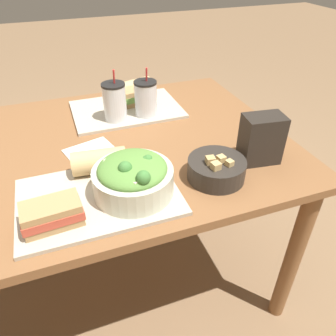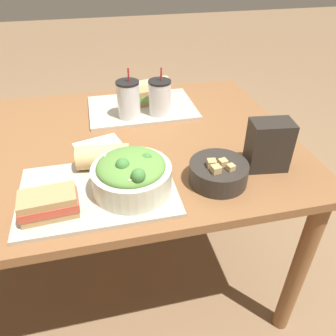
# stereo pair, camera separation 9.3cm
# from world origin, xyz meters

# --- Properties ---
(ground_plane) EXTENTS (12.00, 12.00, 0.00)m
(ground_plane) POSITION_xyz_m (0.00, 0.00, 0.00)
(ground_plane) COLOR #846647
(dining_table) EXTENTS (1.43, 0.94, 0.72)m
(dining_table) POSITION_xyz_m (0.00, 0.00, 0.64)
(dining_table) COLOR brown
(dining_table) RESTS_ON ground_plane
(tray_near) EXTENTS (0.44, 0.30, 0.01)m
(tray_near) POSITION_xyz_m (0.00, -0.28, 0.73)
(tray_near) COLOR #BCB29E
(tray_near) RESTS_ON dining_table
(tray_far) EXTENTS (0.44, 0.30, 0.01)m
(tray_far) POSITION_xyz_m (0.21, 0.24, 0.73)
(tray_far) COLOR #BCB29E
(tray_far) RESTS_ON dining_table
(salad_bowl) EXTENTS (0.22, 0.22, 0.12)m
(salad_bowl) POSITION_xyz_m (0.10, -0.30, 0.79)
(salad_bowl) COLOR beige
(salad_bowl) RESTS_ON tray_near
(soup_bowl) EXTENTS (0.17, 0.17, 0.08)m
(soup_bowl) POSITION_xyz_m (0.35, -0.30, 0.76)
(soup_bowl) COLOR #2D2823
(soup_bowl) RESTS_ON dining_table
(sandwich_near) EXTENTS (0.15, 0.09, 0.06)m
(sandwich_near) POSITION_xyz_m (-0.12, -0.35, 0.77)
(sandwich_near) COLOR tan
(sandwich_near) RESTS_ON tray_near
(baguette_near) EXTENTS (0.17, 0.09, 0.07)m
(baguette_near) POSITION_xyz_m (0.03, -0.17, 0.77)
(baguette_near) COLOR tan
(baguette_near) RESTS_ON tray_near
(sandwich_far) EXTENTS (0.15, 0.11, 0.06)m
(sandwich_far) POSITION_xyz_m (0.26, 0.28, 0.77)
(sandwich_far) COLOR tan
(sandwich_far) RESTS_ON tray_far
(baguette_far) EXTENTS (0.17, 0.12, 0.07)m
(baguette_far) POSITION_xyz_m (0.28, 0.35, 0.77)
(baguette_far) COLOR tan
(baguette_far) RESTS_ON tray_far
(drink_cup_dark) EXTENTS (0.09, 0.09, 0.20)m
(drink_cup_dark) POSITION_xyz_m (0.15, 0.16, 0.80)
(drink_cup_dark) COLOR silver
(drink_cup_dark) RESTS_ON tray_far
(drink_cup_red) EXTENTS (0.09, 0.09, 0.19)m
(drink_cup_red) POSITION_xyz_m (0.27, 0.16, 0.80)
(drink_cup_red) COLOR silver
(drink_cup_red) RESTS_ON tray_far
(chip_bag) EXTENTS (0.13, 0.10, 0.16)m
(chip_bag) POSITION_xyz_m (0.52, -0.26, 0.80)
(chip_bag) COLOR #28231E
(chip_bag) RESTS_ON dining_table
(napkin_folded) EXTENTS (0.18, 0.15, 0.00)m
(napkin_folded) POSITION_xyz_m (0.01, -0.02, 0.72)
(napkin_folded) COLOR silver
(napkin_folded) RESTS_ON dining_table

